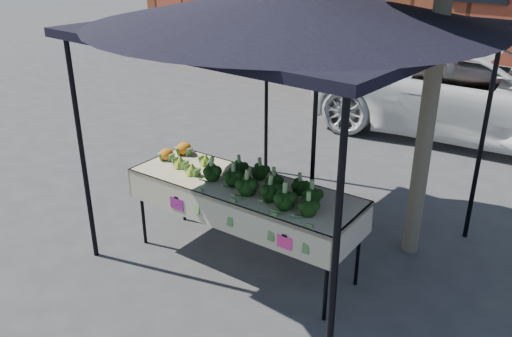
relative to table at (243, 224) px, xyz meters
name	(u,v)px	position (x,y,z in m)	size (l,w,h in m)	color
ground	(238,257)	(-0.10, 0.03, -0.45)	(90.00, 90.00, 0.00)	#363639
table	(243,224)	(0.00, 0.00, 0.00)	(2.45, 0.98, 0.90)	beige
canopy	(289,128)	(0.14, 0.55, 0.92)	(3.16, 3.16, 2.74)	black
broccoli_heap	(267,180)	(0.27, 0.03, 0.56)	(1.34, 0.54, 0.23)	black
romanesco_cluster	(194,160)	(-0.67, -0.01, 0.54)	(0.40, 0.44, 0.17)	#91A82F
cauliflower_pair	(175,150)	(-1.04, 0.07, 0.53)	(0.20, 0.40, 0.16)	orange
street_tree	(440,23)	(1.23, 1.33, 1.95)	(2.44, 2.44, 4.80)	#1E4C14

